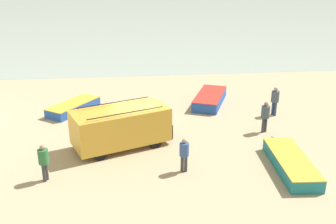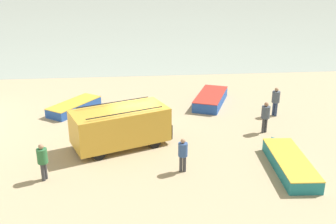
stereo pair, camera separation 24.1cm
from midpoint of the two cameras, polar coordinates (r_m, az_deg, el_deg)
ground_plane at (r=21.52m, az=-4.80°, el=-3.32°), size 200.00×200.00×0.00m
sea_water at (r=72.20m, az=-5.95°, el=13.58°), size 120.00×80.00×0.01m
parked_van at (r=19.86m, az=-7.16°, el=-2.02°), size 5.24×3.75×2.13m
fishing_rowboat_0 at (r=25.57m, az=-13.58°, el=0.81°), size 3.36×4.16×0.58m
fishing_rowboat_1 at (r=26.40m, az=5.90°, el=2.04°), size 3.03×5.02×0.69m
fishing_rowboat_2 at (r=18.81m, az=16.89°, el=-6.87°), size 1.67×5.22×0.61m
fisherman_0 at (r=17.40m, az=1.97°, el=-5.83°), size 0.42×0.42×1.60m
fisherman_1 at (r=22.04m, az=13.64°, el=-0.31°), size 0.46×0.46×1.76m
fisherman_2 at (r=24.68m, az=15.00°, el=1.88°), size 0.47×0.47×1.80m
fisherman_3 at (r=17.50m, az=-17.98°, el=-6.56°), size 0.44×0.44×1.69m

